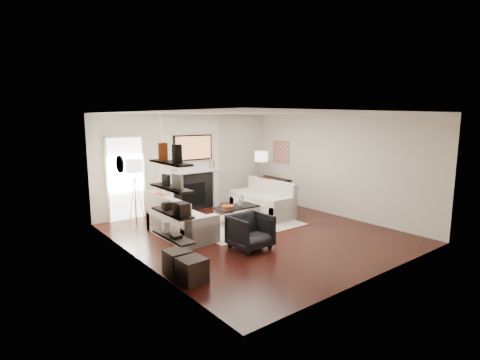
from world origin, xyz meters
TOP-DOWN VIEW (x-y plane):
  - room_envelope at (0.00, 0.00)m, footprint 6.00×6.00m
  - chimney_breast at (0.00, 2.88)m, footprint 1.80×0.25m
  - fireplace_surround at (0.00, 2.74)m, footprint 1.30×0.02m
  - firebox at (0.00, 2.73)m, footprint 0.75×0.02m
  - mantel_pilaster_l at (-0.72, 2.71)m, footprint 0.12×0.08m
  - mantel_pilaster_r at (0.72, 2.71)m, footprint 0.12×0.08m
  - mantel_shelf at (0.00, 2.69)m, footprint 1.70×0.18m
  - tv_body at (0.00, 2.71)m, footprint 1.20×0.06m
  - tv_screen at (0.00, 2.68)m, footprint 1.10×0.00m
  - candlestick_l_tall at (-0.55, 2.70)m, footprint 0.04×0.04m
  - candlestick_l_short at (-0.68, 2.70)m, footprint 0.04×0.04m
  - candlestick_r_tall at (0.55, 2.70)m, footprint 0.04×0.04m
  - candlestick_r_short at (0.68, 2.70)m, footprint 0.04×0.04m
  - hallway_panel at (-1.85, 2.98)m, footprint 0.90×0.02m
  - door_trim_l at (-2.33, 2.96)m, footprint 0.06×0.06m
  - door_trim_r at (-1.37, 2.96)m, footprint 0.06×0.06m
  - door_trim_top at (-1.85, 2.96)m, footprint 1.02×0.06m
  - rug at (0.18, 0.75)m, footprint 2.60×2.00m
  - loveseat_left_base at (-1.43, 0.89)m, footprint 0.85×1.80m
  - loveseat_left_back at (-1.76, 0.89)m, footprint 0.18×1.80m
  - loveseat_left_arm_n at (-1.43, 0.08)m, footprint 0.85×0.18m
  - loveseat_left_arm_s at (-1.43, 1.70)m, footprint 0.85×0.18m
  - loveseat_left_cushion at (-1.38, 0.89)m, footprint 0.63×1.44m
  - pillow_left_orange at (-1.76, 1.19)m, footprint 0.10×0.42m
  - pillow_left_charcoal at (-1.76, 0.59)m, footprint 0.10×0.40m
  - loveseat_right_base at (1.17, 1.14)m, footprint 0.85×1.80m
  - loveseat_right_back at (1.51, 1.14)m, footprint 0.18×1.80m
  - loveseat_right_arm_n at (1.17, 0.33)m, footprint 0.85×0.18m
  - loveseat_right_arm_s at (1.17, 1.95)m, footprint 0.85×0.18m
  - loveseat_right_cushion at (1.12, 1.14)m, footprint 0.63×1.44m
  - pillow_right_orange at (1.51, 1.44)m, footprint 0.10×0.42m
  - pillow_right_charcoal at (1.51, 0.84)m, footprint 0.10×0.40m
  - coffee_table at (0.17, 0.98)m, footprint 1.10×0.55m
  - coffee_leg_nw at (-0.33, 0.76)m, footprint 0.02×0.02m
  - coffee_leg_ne at (0.67, 0.76)m, footprint 0.02×0.02m
  - coffee_leg_sw at (-0.33, 1.20)m, footprint 0.02×0.02m
  - coffee_leg_se at (0.67, 1.20)m, footprint 0.02×0.02m
  - hurricane_glass at (0.32, 0.98)m, footprint 0.14×0.14m
  - hurricane_candle at (0.32, 0.98)m, footprint 0.11×0.11m
  - copper_bowl at (-0.08, 0.98)m, footprint 0.32×0.32m
  - armchair at (-0.73, -0.67)m, footprint 0.74×0.70m
  - lamp_left_post at (-1.85, 2.37)m, footprint 0.02×0.02m
  - lamp_left_shade at (-1.85, 2.37)m, footprint 0.40×0.40m
  - lamp_left_leg_a at (-1.74, 2.37)m, footprint 0.25×0.02m
  - lamp_left_leg_b at (-1.91, 2.47)m, footprint 0.14×0.22m
  - lamp_left_leg_c at (-1.91, 2.28)m, footprint 0.14×0.22m
  - lamp_right_post at (2.05, 2.19)m, footprint 0.02×0.02m
  - lamp_right_shade at (2.05, 2.19)m, footprint 0.40×0.40m
  - lamp_right_leg_a at (2.16, 2.19)m, footprint 0.25×0.02m
  - lamp_right_leg_b at (2.00, 2.29)m, footprint 0.14×0.22m
  - lamp_right_leg_c at (1.99, 2.10)m, footprint 0.14×0.22m
  - console_top at (2.57, 2.18)m, footprint 0.35×1.20m
  - console_leg_n at (2.57, 1.63)m, footprint 0.30×0.04m
  - console_leg_s at (2.57, 2.73)m, footprint 0.30×0.04m
  - wall_art at (2.73, 2.05)m, footprint 0.03×0.70m
  - shelf_bottom at (-2.62, -1.00)m, footprint 0.25×1.00m
  - shelf_lower at (-2.62, -1.00)m, footprint 0.25×1.00m
  - shelf_upper at (-2.62, -1.00)m, footprint 0.25×1.00m
  - shelf_top at (-2.62, -1.00)m, footprint 0.25×1.00m
  - decor_magfile_a at (-2.62, -1.22)m, footprint 0.12×0.10m
  - decor_magfile_b at (-2.62, -0.76)m, footprint 0.12×0.10m
  - decor_frame_a at (-2.62, -1.21)m, footprint 0.04×0.30m
  - decor_frame_b at (-2.62, -0.83)m, footprint 0.04×0.22m
  - decor_wine_rack at (-2.62, -1.31)m, footprint 0.18×0.25m
  - decor_box_small at (-2.62, -0.84)m, footprint 0.15×0.12m
  - decor_books at (-2.62, -1.11)m, footprint 0.14×0.20m
  - decor_box_tall at (-2.62, -0.76)m, footprint 0.10×0.10m
  - clock_rim at (-2.73, 0.90)m, footprint 0.04×0.34m
  - clock_face at (-2.71, 0.90)m, footprint 0.01×0.29m
  - ottoman_near at (-2.47, -0.87)m, footprint 0.40×0.40m
  - ottoman_far at (-2.47, -1.34)m, footprint 0.42×0.42m

SIDE VIEW (x-z plane):
  - rug at x=0.18m, z-range 0.00..0.01m
  - coffee_leg_nw at x=-0.33m, z-range 0.00..0.38m
  - coffee_leg_ne at x=0.67m, z-range 0.00..0.38m
  - coffee_leg_sw at x=-0.33m, z-range 0.00..0.38m
  - coffee_leg_se at x=0.67m, z-range 0.00..0.38m
  - ottoman_near at x=-2.47m, z-range 0.00..0.40m
  - ottoman_far at x=-2.47m, z-range 0.00..0.40m
  - loveseat_left_base at x=-1.43m, z-range 0.00..0.42m
  - loveseat_right_base at x=1.17m, z-range 0.00..0.42m
  - loveseat_left_arm_n at x=-1.43m, z-range 0.00..0.60m
  - loveseat_left_arm_s at x=-1.43m, z-range 0.00..0.60m
  - loveseat_right_arm_n at x=1.17m, z-range 0.00..0.60m
  - loveseat_right_arm_s at x=1.17m, z-range 0.00..0.60m
  - console_leg_n at x=2.57m, z-range 0.00..0.71m
  - console_leg_s at x=2.57m, z-range 0.00..0.71m
  - armchair at x=-0.73m, z-range 0.00..0.76m
  - coffee_table at x=0.17m, z-range 0.38..0.42m
  - copper_bowl at x=-0.08m, z-range 0.42..0.47m
  - firebox at x=0.00m, z-range 0.12..0.78m
  - loveseat_left_cushion at x=-1.38m, z-range 0.42..0.52m
  - loveseat_right_cushion at x=1.12m, z-range 0.42..0.52m
  - hurricane_candle at x=0.32m, z-range 0.41..0.58m
  - fireplace_surround at x=0.00m, z-range 0.00..1.04m
  - loveseat_left_back at x=-1.76m, z-range 0.13..0.93m
  - loveseat_right_back at x=1.51m, z-range 0.13..0.93m
  - mantel_pilaster_l at x=-0.72m, z-range 0.00..1.10m
  - mantel_pilaster_r at x=0.72m, z-range 0.00..1.10m
  - hurricane_glass at x=0.32m, z-range 0.44..0.68m
  - lamp_left_leg_a at x=-1.74m, z-range -0.02..1.22m
  - lamp_left_leg_b at x=-1.91m, z-range -0.02..1.22m
  - lamp_left_leg_c at x=-1.91m, z-range -0.02..1.22m
  - lamp_right_leg_a at x=2.16m, z-range -0.02..1.22m
  - lamp_right_leg_b at x=2.00m, z-range -0.02..1.22m
  - lamp_right_leg_c at x=1.99m, z-range -0.02..1.22m
  - lamp_left_post at x=-1.85m, z-range 0.00..1.20m
  - lamp_right_post at x=2.05m, z-range 0.00..1.20m
  - shelf_bottom at x=-2.62m, z-range 0.68..0.72m
  - pillow_left_charcoal at x=-1.76m, z-range 0.52..0.92m
  - pillow_right_charcoal at x=1.51m, z-range 0.52..0.92m
  - pillow_left_orange at x=-1.76m, z-range 0.52..0.94m
  - pillow_right_orange at x=1.51m, z-range 0.52..0.94m
  - console_top at x=2.57m, z-range 0.71..0.75m
  - decor_books at x=-2.62m, z-range 0.72..0.77m
  - decor_box_tall at x=-2.62m, z-range 0.72..0.90m
  - door_trim_l at x=-2.33m, z-range -0.03..2.13m
  - door_trim_r at x=-1.37m, z-range -0.03..2.13m
  - hallway_panel at x=-1.85m, z-range 0.00..2.10m
  - shelf_lower at x=-2.62m, z-range 1.08..1.12m
  - mantel_shelf at x=0.00m, z-range 1.09..1.16m
  - decor_box_small at x=-2.62m, z-range 1.12..1.24m
  - decor_wine_rack at x=-2.62m, z-range 1.12..1.32m
  - candlestick_l_short at x=-0.68m, z-range 1.15..1.40m
  - candlestick_r_short at x=0.68m, z-range 1.15..1.40m
  - candlestick_l_tall at x=-0.55m, z-range 1.16..1.45m
  - candlestick_r_tall at x=0.55m, z-range 1.16..1.45m
  - room_envelope at x=0.00m, z-range -1.65..4.35m
  - chimney_breast at x=0.00m, z-range 0.00..2.70m
  - lamp_left_shade at x=-1.85m, z-range 1.30..1.60m
  - lamp_right_shade at x=2.05m, z-range 1.30..1.60m
  - shelf_upper at x=-2.62m, z-range 1.48..1.52m
  - wall_art at x=2.73m, z-range 1.20..1.90m
  - decor_frame_b at x=-2.62m, z-range 1.52..1.70m
  - decor_frame_a at x=-2.62m, z-range 1.52..1.74m
  - clock_rim at x=-2.73m, z-range 1.53..1.87m
  - clock_face at x=-2.71m, z-range 1.55..1.84m
  - tv_screen at x=0.00m, z-range 1.47..2.09m
  - tv_body at x=0.00m, z-range 1.43..2.13m
  - shelf_top at x=-2.62m, z-range 1.88..1.92m
  - decor_magfile_a at x=-2.62m, z-range 1.92..2.20m
  - decor_magfile_b at x=-2.62m, z-range 1.92..2.20m
  - door_trim_top at x=-1.85m, z-range 2.10..2.16m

